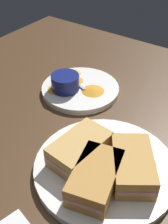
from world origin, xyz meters
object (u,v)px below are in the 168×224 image
(sandwich_half_far, at_px, (96,177))
(ramekin_dark_sauce, at_px, (136,171))
(plate_sandwich_main, at_px, (105,167))
(sandwich_half_near, at_px, (80,149))
(sandwich_half_extra, at_px, (133,165))
(ramekin_light_gravy, at_px, (65,82))
(spoon_by_gravy_ramekin, at_px, (71,78))
(spoon_by_dark_ramekin, at_px, (114,161))
(plate_chips_companion, at_px, (80,89))

(sandwich_half_far, distance_m, ramekin_dark_sauce, 0.08)
(plate_sandwich_main, relative_size, sandwich_half_near, 2.11)
(plate_sandwich_main, bearing_deg, sandwich_half_far, -167.47)
(sandwich_half_extra, bearing_deg, sandwich_half_far, 147.53)
(sandwich_half_near, distance_m, sandwich_half_far, 0.08)
(plate_sandwich_main, height_order, sandwich_half_extra, sandwich_half_extra)
(ramekin_light_gravy, xyz_separation_m, spoon_by_gravy_ramekin, (0.05, 0.02, -0.02))
(ramekin_light_gravy, bearing_deg, sandwich_half_near, -134.91)
(sandwich_half_far, relative_size, ramekin_light_gravy, 1.87)
(spoon_by_gravy_ramekin, bearing_deg, spoon_by_dark_ramekin, -127.46)
(ramekin_dark_sauce, relative_size, spoon_by_gravy_ramekin, 0.75)
(spoon_by_dark_ramekin, xyz_separation_m, spoon_by_gravy_ramekin, (0.20, 0.27, 0.00))
(plate_sandwich_main, height_order, ramekin_dark_sauce, ramekin_dark_sauce)
(ramekin_dark_sauce, distance_m, plate_chips_companion, 0.34)
(sandwich_half_near, distance_m, ramekin_light_gravy, 0.26)
(spoon_by_dark_ramekin, bearing_deg, ramekin_light_gravy, 58.26)
(plate_sandwich_main, xyz_separation_m, ramekin_dark_sauce, (0.00, -0.07, 0.03))
(sandwich_half_extra, height_order, spoon_by_gravy_ramekin, sandwich_half_extra)
(sandwich_half_extra, height_order, plate_chips_companion, sandwich_half_extra)
(sandwich_half_far, relative_size, sandwich_half_extra, 0.97)
(spoon_by_dark_ramekin, distance_m, plate_chips_companion, 0.29)
(sandwich_half_far, relative_size, ramekin_dark_sauce, 2.00)
(ramekin_light_gravy, relative_size, spoon_by_gravy_ramekin, 0.80)
(plate_sandwich_main, height_order, sandwich_half_near, sandwich_half_near)
(sandwich_half_far, height_order, ramekin_light_gravy, sandwich_half_far)
(sandwich_half_near, height_order, plate_chips_companion, sandwich_half_near)
(plate_chips_companion, xyz_separation_m, spoon_by_gravy_ramekin, (0.02, 0.04, 0.01))
(ramekin_light_gravy, bearing_deg, plate_chips_companion, -39.81)
(sandwich_half_near, bearing_deg, plate_sandwich_main, -77.47)
(ramekin_light_gravy, bearing_deg, sandwich_half_far, -132.03)
(ramekin_dark_sauce, relative_size, spoon_by_dark_ramekin, 0.74)
(sandwich_half_far, distance_m, spoon_by_gravy_ramekin, 0.39)
(plate_sandwich_main, xyz_separation_m, plate_chips_companion, (0.21, 0.21, 0.00))
(ramekin_light_gravy, bearing_deg, spoon_by_gravy_ramekin, 18.73)
(plate_sandwich_main, distance_m, plate_chips_companion, 0.29)
(plate_sandwich_main, xyz_separation_m, sandwich_half_near, (-0.01, 0.05, 0.03))
(plate_sandwich_main, height_order, plate_chips_companion, same)
(plate_chips_companion, bearing_deg, plate_sandwich_main, -134.11)
(sandwich_half_near, height_order, spoon_by_dark_ramekin, sandwich_half_near)
(plate_chips_companion, height_order, ramekin_light_gravy, ramekin_light_gravy)
(ramekin_dark_sauce, height_order, plate_chips_companion, ramekin_dark_sauce)
(sandwich_half_far, distance_m, spoon_by_dark_ramekin, 0.07)
(ramekin_dark_sauce, distance_m, spoon_by_gravy_ramekin, 0.39)
(sandwich_half_near, bearing_deg, ramekin_light_gravy, 45.09)
(sandwich_half_far, height_order, ramekin_dark_sauce, sandwich_half_far)
(spoon_by_dark_ramekin, distance_m, ramekin_light_gravy, 0.29)
(ramekin_dark_sauce, bearing_deg, plate_sandwich_main, 93.53)
(ramekin_dark_sauce, height_order, spoon_by_gravy_ramekin, ramekin_dark_sauce)
(plate_sandwich_main, relative_size, ramekin_dark_sauce, 4.01)
(plate_chips_companion, bearing_deg, sandwich_half_far, -139.24)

